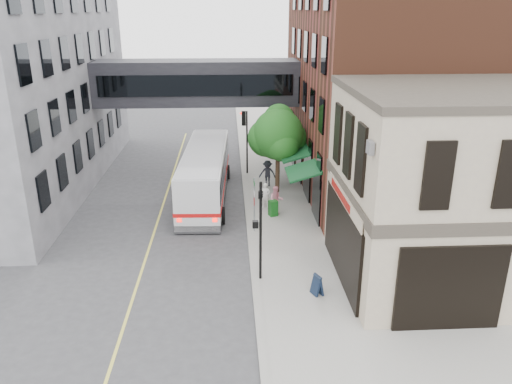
{
  "coord_description": "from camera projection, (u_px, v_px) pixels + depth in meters",
  "views": [
    {
      "loc": [
        -0.87,
        -17.3,
        11.36
      ],
      "look_at": [
        0.32,
        4.07,
        3.45
      ],
      "focal_mm": 35.0,
      "sensor_mm": 36.0,
      "label": 1
    }
  ],
  "objects": [
    {
      "name": "ground",
      "position": [
        254.0,
        307.0,
        20.19
      ],
      "size": [
        120.0,
        120.0,
        0.0
      ],
      "primitive_type": "plane",
      "color": "#38383A",
      "rests_on": "ground"
    },
    {
      "name": "street_sign_pole",
      "position": [
        254.0,
        200.0,
        26.09
      ],
      "size": [
        0.08,
        0.75,
        3.0
      ],
      "color": "gray",
      "rests_on": "sidewalk_main"
    },
    {
      "name": "newspaper_box",
      "position": [
        273.0,
        208.0,
        28.51
      ],
      "size": [
        0.57,
        0.54,
        0.91
      ],
      "primitive_type": "cube",
      "rotation": [
        0.0,
        0.0,
        0.36
      ],
      "color": "#135317",
      "rests_on": "sidewalk_main"
    },
    {
      "name": "sidewalk_main",
      "position": [
        273.0,
        187.0,
        33.38
      ],
      "size": [
        4.0,
        60.0,
        0.15
      ],
      "primitive_type": "cube",
      "color": "gray",
      "rests_on": "ground"
    },
    {
      "name": "sandwich_board",
      "position": [
        317.0,
        285.0,
        20.63
      ],
      "size": [
        0.5,
        0.59,
        0.89
      ],
      "primitive_type": "cube",
      "rotation": [
        0.0,
        0.0,
        0.43
      ],
      "color": "black",
      "rests_on": "sidewalk_main"
    },
    {
      "name": "pedestrian_c",
      "position": [
        268.0,
        173.0,
        33.16
      ],
      "size": [
        1.26,
        0.89,
        1.76
      ],
      "primitive_type": "imported",
      "rotation": [
        0.0,
        0.0,
        -0.22
      ],
      "color": "black",
      "rests_on": "sidewalk_main"
    },
    {
      "name": "skyway_bridge",
      "position": [
        197.0,
        82.0,
        34.64
      ],
      "size": [
        14.0,
        3.18,
        3.0
      ],
      "color": "black",
      "rests_on": "ground"
    },
    {
      "name": "traffic_signal_far",
      "position": [
        245.0,
        130.0,
        34.96
      ],
      "size": [
        0.53,
        0.28,
        4.5
      ],
      "color": "black",
      "rests_on": "sidewalk_main"
    },
    {
      "name": "corner_building",
      "position": [
        463.0,
        188.0,
        21.07
      ],
      "size": [
        10.19,
        8.12,
        8.45
      ],
      "color": "tan",
      "rests_on": "ground"
    },
    {
      "name": "street_tree",
      "position": [
        278.0,
        134.0,
        31.32
      ],
      "size": [
        3.8,
        3.2,
        5.6
      ],
      "color": "#382619",
      "rests_on": "sidewalk_main"
    },
    {
      "name": "traffic_signal_near",
      "position": [
        260.0,
        219.0,
        21.05
      ],
      "size": [
        0.44,
        0.22,
        4.6
      ],
      "color": "black",
      "rests_on": "sidewalk_main"
    },
    {
      "name": "lane_marking",
      "position": [
        160.0,
        214.0,
        29.29
      ],
      "size": [
        0.12,
        40.0,
        0.01
      ],
      "primitive_type": "cube",
      "color": "#D8CC4C",
      "rests_on": "ground"
    },
    {
      "name": "pedestrian_a",
      "position": [
        265.0,
        196.0,
        29.57
      ],
      "size": [
        0.62,
        0.48,
        1.52
      ],
      "primitive_type": "imported",
      "rotation": [
        0.0,
        0.0,
        -0.23
      ],
      "color": "white",
      "rests_on": "sidewalk_main"
    },
    {
      "name": "pedestrian_b",
      "position": [
        276.0,
        200.0,
        28.66
      ],
      "size": [
        0.84,
        0.67,
        1.67
      ],
      "primitive_type": "imported",
      "rotation": [
        0.0,
        0.0,
        -0.04
      ],
      "color": "pink",
      "rests_on": "sidewalk_main"
    },
    {
      "name": "bus",
      "position": [
        205.0,
        172.0,
        31.23
      ],
      "size": [
        3.12,
        11.45,
        3.06
      ],
      "color": "silver",
      "rests_on": "ground"
    },
    {
      "name": "brick_building",
      "position": [
        395.0,
        80.0,
        32.33
      ],
      "size": [
        13.76,
        18.0,
        14.0
      ],
      "color": "#522919",
      "rests_on": "ground"
    }
  ]
}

